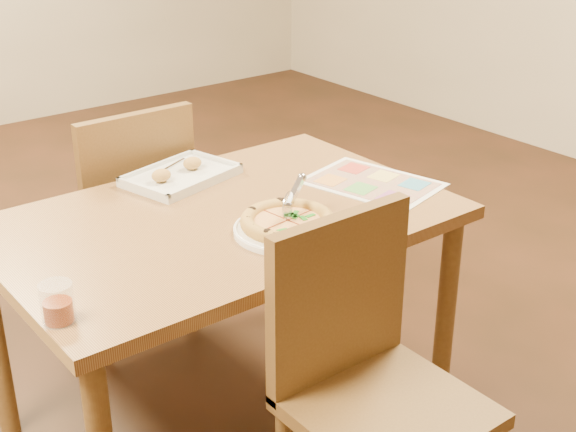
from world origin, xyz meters
TOP-DOWN VIEW (x-y plane):
  - dining_table at (0.00, 0.00)m, footprint 1.30×0.85m
  - chair_near at (0.00, -0.60)m, footprint 0.42×0.42m
  - chair_far at (-0.00, 0.60)m, footprint 0.42×0.42m
  - plate at (0.08, -0.21)m, footprint 0.33×0.33m
  - pizza at (0.08, -0.20)m, footprint 0.26×0.26m
  - pizza_cutter at (0.12, -0.18)m, footprint 0.14×0.09m
  - appetizer_tray at (0.05, 0.31)m, footprint 0.38×0.31m
  - glass_tumbler at (-0.61, -0.26)m, footprint 0.08×0.08m
  - menu at (0.51, -0.09)m, footprint 0.38×0.46m

SIDE VIEW (x-z plane):
  - chair_near at x=0.00m, z-range 0.33..0.80m
  - chair_far at x=0.00m, z-range 0.33..0.80m
  - dining_table at x=0.00m, z-range 0.27..0.99m
  - menu at x=0.51m, z-range 0.72..0.72m
  - plate at x=0.08m, z-range 0.72..0.74m
  - appetizer_tray at x=0.05m, z-range 0.70..0.76m
  - pizza at x=0.08m, z-range 0.73..0.77m
  - glass_tumbler at x=-0.61m, z-range 0.71..0.81m
  - pizza_cutter at x=0.12m, z-range 0.76..0.85m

